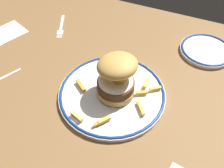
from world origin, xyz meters
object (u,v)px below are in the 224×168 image
(fork, at_px, (61,27))
(napkin, at_px, (7,32))
(burger, at_px, (116,76))
(dinner_plate, at_px, (112,93))
(side_plate, at_px, (206,50))

(fork, height_order, napkin, same)
(burger, relative_size, fork, 1.02)
(dinner_plate, xyz_separation_m, side_plate, (0.20, 0.29, -0.00))
(fork, bearing_deg, dinner_plate, -35.70)
(side_plate, height_order, fork, side_plate)
(napkin, bearing_deg, burger, -11.83)
(dinner_plate, bearing_deg, napkin, 166.89)
(dinner_plate, relative_size, fork, 2.16)
(fork, bearing_deg, side_plate, 8.27)
(dinner_plate, xyz_separation_m, napkin, (-0.46, 0.11, -0.01))
(burger, bearing_deg, side_plate, 55.23)
(fork, xyz_separation_m, napkin, (-0.16, -0.11, 0.00))
(side_plate, bearing_deg, fork, -171.73)
(burger, bearing_deg, dinner_plate, -133.96)
(burger, bearing_deg, fork, 146.18)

